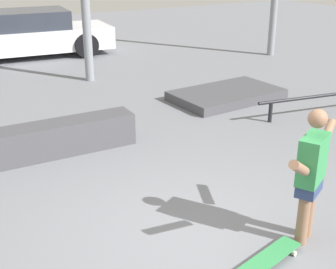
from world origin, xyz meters
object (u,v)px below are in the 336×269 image
(manual_pad, at_px, (227,95))
(grind_rail, at_px, (325,98))
(skateboarder, at_px, (311,172))
(parked_car_white, at_px, (28,34))
(grind_box, at_px, (57,138))
(skateboard, at_px, (270,257))

(manual_pad, xyz_separation_m, grind_rail, (1.01, -1.67, 0.23))
(skateboarder, distance_m, grind_rail, 4.31)
(parked_car_white, bearing_deg, manual_pad, -62.68)
(grind_rail, bearing_deg, grind_box, 171.26)
(manual_pad, bearing_deg, grind_rail, -58.96)
(grind_rail, xyz_separation_m, parked_car_white, (-3.45, 7.77, 0.31))
(grind_box, relative_size, parked_car_white, 0.52)
(skateboard, bearing_deg, manual_pad, 44.11)
(grind_box, distance_m, manual_pad, 3.97)
(grind_rail, distance_m, parked_car_white, 8.51)
(grind_box, relative_size, manual_pad, 1.09)
(grind_box, bearing_deg, grind_rail, -8.74)
(skateboard, bearing_deg, grind_box, 91.60)
(skateboarder, height_order, manual_pad, skateboarder)
(grind_box, bearing_deg, manual_pad, 13.48)
(skateboarder, xyz_separation_m, parked_car_white, (-0.17, 10.52, -0.17))
(skateboarder, relative_size, grind_rail, 0.52)
(skateboarder, bearing_deg, manual_pad, 35.17)
(skateboarder, height_order, grind_rail, skateboarder)
(skateboard, xyz_separation_m, grind_box, (-1.00, 3.63, 0.18))
(skateboarder, relative_size, skateboard, 1.74)
(manual_pad, bearing_deg, grind_box, -166.52)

